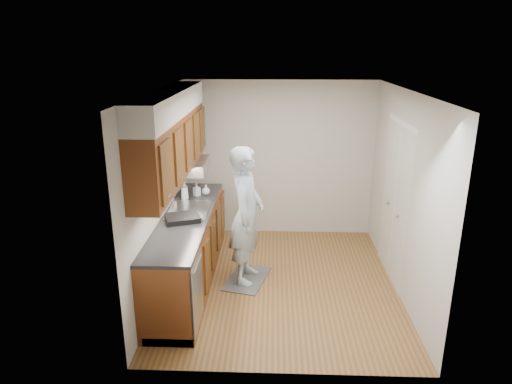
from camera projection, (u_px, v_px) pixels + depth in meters
floor at (280, 283)px, 6.04m from camera, size 3.50×3.50×0.00m
ceiling at (283, 91)px, 5.27m from camera, size 3.50×3.50×0.00m
wall_left at (162, 192)px, 5.71m from camera, size 0.02×3.50×2.50m
wall_right at (403, 195)px, 5.60m from camera, size 0.02×3.50×2.50m
wall_back at (280, 159)px, 7.32m from camera, size 3.00×0.02×2.50m
counter at (188, 248)px, 5.94m from camera, size 0.64×2.80×1.30m
upper_cabinets at (173, 136)px, 5.53m from camera, size 0.47×2.80×1.21m
closet_door at (394, 204)px, 5.96m from camera, size 0.02×1.22×2.05m
floor_mat at (247, 279)px, 6.14m from camera, size 0.65×0.88×0.01m
person at (246, 207)px, 5.82m from camera, size 0.59×0.79×2.05m
soap_bottle_a at (185, 191)px, 6.34m from camera, size 0.14×0.14×0.27m
soap_bottle_b at (197, 189)px, 6.53m from camera, size 0.12×0.12×0.18m
soap_bottle_c at (206, 190)px, 6.57m from camera, size 0.16×0.16×0.15m
dish_rack at (182, 218)px, 5.62m from camera, size 0.50×0.46×0.06m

